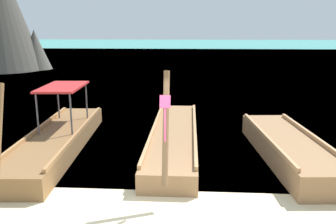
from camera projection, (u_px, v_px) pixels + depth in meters
name	position (u px, v px, depth m)	size (l,w,h in m)	color
sea_water	(188.00, 48.00, 65.93)	(120.00, 120.00, 0.00)	#2DB29E
longtail_boat_blue_ribbon	(58.00, 139.00, 10.18)	(1.76, 7.05, 2.43)	brown
longtail_boat_pink_ribbon	(174.00, 137.00, 10.60)	(1.32, 7.41, 2.64)	olive
longtail_boat_violet_ribbon	(289.00, 148.00, 9.43)	(1.73, 5.75, 2.59)	olive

